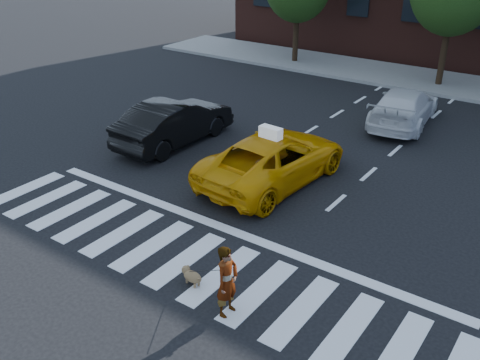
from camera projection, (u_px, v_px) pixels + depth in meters
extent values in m
plane|color=black|center=(185.00, 260.00, 12.09)|extent=(120.00, 120.00, 0.00)
cube|color=silver|center=(185.00, 259.00, 12.09)|extent=(13.00, 2.40, 0.01)
cube|color=silver|center=(227.00, 229.00, 13.26)|extent=(12.00, 0.30, 0.01)
cube|color=slate|center=(430.00, 81.00, 24.85)|extent=(30.00, 4.00, 0.15)
cylinder|color=black|center=(296.00, 32.00, 27.42)|extent=(0.28, 0.28, 3.25)
cylinder|color=black|center=(444.00, 48.00, 23.47)|extent=(0.28, 0.28, 3.55)
imported|color=orange|center=(274.00, 159.00, 15.38)|extent=(2.74, 5.27, 1.42)
imported|color=black|center=(174.00, 122.00, 17.98)|extent=(1.65, 4.60, 1.51)
imported|color=silver|center=(404.00, 107.00, 19.68)|extent=(2.45, 4.84, 1.35)
imported|color=#999999|center=(227.00, 281.00, 10.15)|extent=(0.36, 0.55, 1.51)
ellipsoid|color=#9C834F|center=(193.00, 277.00, 11.20)|extent=(0.48, 0.31, 0.25)
sphere|color=#9C834F|center=(186.00, 270.00, 11.31)|extent=(0.22, 0.22, 0.19)
sphere|color=#9C834F|center=(184.00, 269.00, 11.37)|extent=(0.10, 0.10, 0.09)
cylinder|color=#9C834F|center=(199.00, 279.00, 11.03)|extent=(0.13, 0.06, 0.11)
sphere|color=#9C834F|center=(188.00, 266.00, 11.32)|extent=(0.08, 0.08, 0.07)
sphere|color=#9C834F|center=(184.00, 269.00, 11.25)|extent=(0.08, 0.08, 0.07)
cylinder|color=#9C834F|center=(187.00, 280.00, 11.31)|extent=(0.06, 0.06, 0.12)
cylinder|color=#9C834F|center=(191.00, 278.00, 11.38)|extent=(0.06, 0.06, 0.12)
cylinder|color=#9C834F|center=(195.00, 286.00, 11.14)|extent=(0.06, 0.06, 0.12)
cylinder|color=#9C834F|center=(199.00, 284.00, 11.21)|extent=(0.06, 0.06, 0.12)
cube|color=white|center=(271.00, 132.00, 14.85)|extent=(0.67, 0.33, 0.32)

